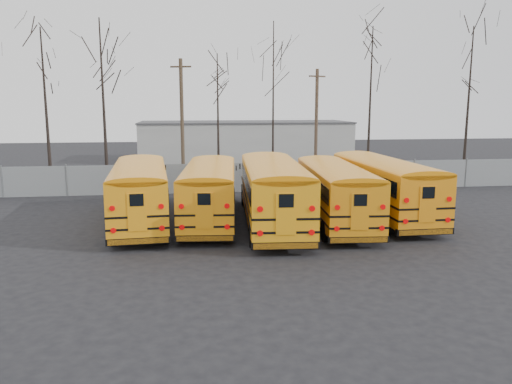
{
  "coord_description": "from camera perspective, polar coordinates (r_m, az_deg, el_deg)",
  "views": [
    {
      "loc": [
        -4.0,
        -21.66,
        5.99
      ],
      "look_at": [
        -0.7,
        2.87,
        1.6
      ],
      "focal_mm": 35.0,
      "sensor_mm": 36.0,
      "label": 1
    }
  ],
  "objects": [
    {
      "name": "tree_5",
      "position": [
        40.84,
        12.9,
        9.74
      ],
      "size": [
        0.26,
        0.26,
        11.88
      ],
      "primitive_type": "cone",
      "color": "black",
      "rests_on": "ground"
    },
    {
      "name": "bus_e",
      "position": [
        27.29,
        14.22,
        1.07
      ],
      "size": [
        2.74,
        11.46,
        3.2
      ],
      "rotation": [
        0.0,
        0.0,
        0.01
      ],
      "color": "black",
      "rests_on": "ground"
    },
    {
      "name": "fence",
      "position": [
        34.27,
        -0.88,
        1.68
      ],
      "size": [
        40.0,
        0.04,
        2.0
      ],
      "primitive_type": "cube",
      "color": "gray",
      "rests_on": "ground"
    },
    {
      "name": "tree_6",
      "position": [
        43.44,
        23.09,
        9.22
      ],
      "size": [
        0.26,
        0.26,
        11.91
      ],
      "primitive_type": "cone",
      "color": "black",
      "rests_on": "ground"
    },
    {
      "name": "utility_pole_right",
      "position": [
        41.31,
        6.9,
        7.9
      ],
      "size": [
        1.49,
        0.67,
        8.75
      ],
      "rotation": [
        0.0,
        0.0,
        0.37
      ],
      "color": "#503D2D",
      "rests_on": "ground"
    },
    {
      "name": "ground",
      "position": [
        22.83,
        2.71,
        -5.16
      ],
      "size": [
        120.0,
        120.0,
        0.0
      ],
      "primitive_type": "plane",
      "color": "black",
      "rests_on": "ground"
    },
    {
      "name": "tree_2",
      "position": [
        38.1,
        -17.03,
        9.6
      ],
      "size": [
        0.26,
        0.26,
        11.96
      ],
      "primitive_type": "cone",
      "color": "black",
      "rests_on": "ground"
    },
    {
      "name": "utility_pole_left",
      "position": [
        40.77,
        -8.45,
        8.38
      ],
      "size": [
        1.66,
        0.6,
        9.49
      ],
      "rotation": [
        0.0,
        0.0,
        -0.29
      ],
      "color": "#483828",
      "rests_on": "ground"
    },
    {
      "name": "bus_d",
      "position": [
        25.42,
        8.97,
        0.44
      ],
      "size": [
        3.33,
        11.12,
        3.07
      ],
      "rotation": [
        0.0,
        0.0,
        -0.07
      ],
      "color": "black",
      "rests_on": "ground"
    },
    {
      "name": "bus_c",
      "position": [
        24.5,
        1.94,
        0.53
      ],
      "size": [
        3.52,
        11.98,
        3.31
      ],
      "rotation": [
        0.0,
        0.0,
        -0.07
      ],
      "color": "black",
      "rests_on": "ground"
    },
    {
      "name": "bus_a",
      "position": [
        25.55,
        -13.14,
        0.44
      ],
      "size": [
        3.34,
        11.36,
        3.14
      ],
      "rotation": [
        0.0,
        0.0,
        0.07
      ],
      "color": "black",
      "rests_on": "ground"
    },
    {
      "name": "tree_1",
      "position": [
        38.69,
        -22.87,
        8.71
      ],
      "size": [
        0.26,
        0.26,
        11.21
      ],
      "primitive_type": "cone",
      "color": "black",
      "rests_on": "ground"
    },
    {
      "name": "bus_b",
      "position": [
        25.45,
        -5.29,
        0.52
      ],
      "size": [
        3.49,
        11.1,
        3.06
      ],
      "rotation": [
        0.0,
        0.0,
        -0.09
      ],
      "color": "black",
      "rests_on": "ground"
    },
    {
      "name": "tree_4",
      "position": [
        37.11,
        1.97,
        9.92
      ],
      "size": [
        0.26,
        0.26,
        11.81
      ],
      "primitive_type": "cone",
      "color": "black",
      "rests_on": "ground"
    },
    {
      "name": "distant_building",
      "position": [
        54.15,
        -1.29,
        5.82
      ],
      "size": [
        22.0,
        8.0,
        4.0
      ],
      "primitive_type": "cube",
      "color": "#ABACA7",
      "rests_on": "ground"
    },
    {
      "name": "tree_3",
      "position": [
        36.54,
        -4.36,
        8.09
      ],
      "size": [
        0.26,
        0.26,
        9.51
      ],
      "primitive_type": "cone",
      "color": "black",
      "rests_on": "ground"
    }
  ]
}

